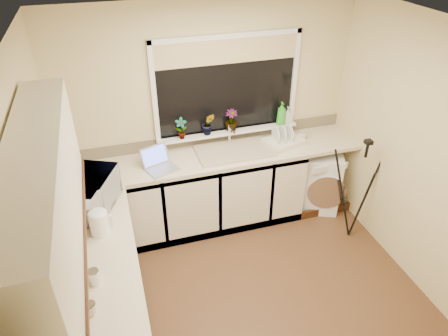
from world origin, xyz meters
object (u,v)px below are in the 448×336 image
(laptop, at_px, (159,163))
(tripod, at_px, (358,191))
(microwave, at_px, (88,193))
(cup_back, at_px, (302,136))
(plant_c, at_px, (231,120))
(soap_bottle_clear, at_px, (288,115))
(washing_machine, at_px, (315,178))
(steel_jar, at_px, (94,277))
(soap_bottle_green, at_px, (281,113))
(cup_left, at_px, (90,309))
(dish_rack, at_px, (284,142))
(plant_a, at_px, (181,129))
(kettle, at_px, (99,223))
(plant_b, at_px, (208,124))

(laptop, height_order, tripod, tripod)
(microwave, distance_m, cup_back, 2.43)
(plant_c, xyz_separation_m, soap_bottle_clear, (0.68, -0.01, -0.03))
(tripod, bearing_deg, laptop, 149.29)
(washing_machine, relative_size, microwave, 1.32)
(soap_bottle_clear, bearing_deg, steel_jar, -143.16)
(soap_bottle_green, xyz_separation_m, cup_back, (0.21, -0.14, -0.24))
(soap_bottle_clear, height_order, cup_left, soap_bottle_clear)
(steel_jar, bearing_deg, microwave, 90.06)
(dish_rack, height_order, plant_a, plant_a)
(kettle, height_order, steel_jar, kettle)
(plant_c, relative_size, soap_bottle_clear, 1.27)
(soap_bottle_green, distance_m, cup_left, 2.91)
(plant_a, height_order, cup_left, plant_a)
(tripod, distance_m, steel_jar, 2.80)
(kettle, bearing_deg, cup_back, 23.26)
(laptop, height_order, dish_rack, laptop)
(soap_bottle_clear, bearing_deg, cup_left, -139.51)
(steel_jar, distance_m, soap_bottle_green, 2.71)
(laptop, bearing_deg, plant_c, -1.41)
(microwave, distance_m, soap_bottle_clear, 2.36)
(cup_back, bearing_deg, laptop, -175.41)
(laptop, xyz_separation_m, tripod, (1.98, -0.62, -0.34))
(soap_bottle_green, bearing_deg, plant_c, 177.95)
(washing_machine, distance_m, soap_bottle_clear, 0.87)
(plant_c, xyz_separation_m, cup_left, (-1.59, -1.94, -0.23))
(dish_rack, distance_m, cup_left, 2.74)
(tripod, distance_m, microwave, 2.71)
(plant_b, distance_m, cup_left, 2.35)
(soap_bottle_green, bearing_deg, laptop, -169.18)
(plant_c, height_order, soap_bottle_green, soap_bottle_green)
(laptop, relative_size, kettle, 1.88)
(washing_machine, height_order, plant_c, plant_c)
(washing_machine, relative_size, plant_a, 3.17)
(laptop, relative_size, soap_bottle_clear, 1.96)
(dish_rack, xyz_separation_m, cup_left, (-2.14, -1.72, 0.02))
(washing_machine, relative_size, soap_bottle_clear, 3.91)
(soap_bottle_clear, distance_m, cup_back, 0.29)
(kettle, distance_m, soap_bottle_clear, 2.45)
(microwave, height_order, soap_bottle_green, soap_bottle_green)
(laptop, height_order, soap_bottle_clear, soap_bottle_clear)
(washing_machine, bearing_deg, kettle, -137.37)
(steel_jar, relative_size, plant_c, 0.47)
(laptop, xyz_separation_m, kettle, (-0.62, -0.85, 0.05))
(tripod, distance_m, soap_bottle_green, 1.19)
(laptop, xyz_separation_m, cup_left, (-0.73, -1.64, -0.01))
(microwave, distance_m, plant_c, 1.74)
(dish_rack, bearing_deg, washing_machine, -22.13)
(soap_bottle_green, bearing_deg, plant_b, 179.60)
(plant_b, bearing_deg, cup_back, -8.04)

